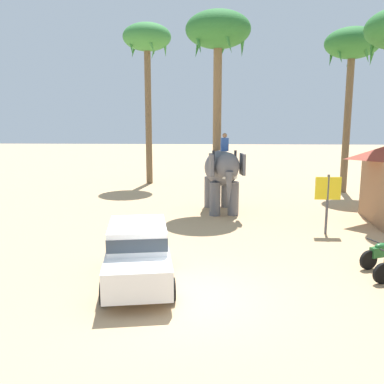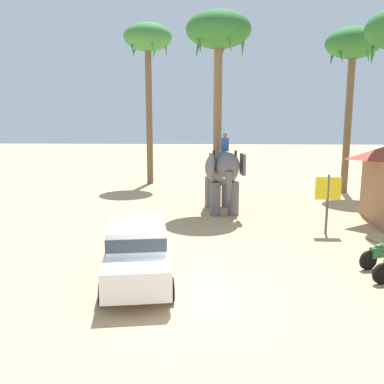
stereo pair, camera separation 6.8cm
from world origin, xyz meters
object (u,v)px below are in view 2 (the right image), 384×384
object	(u,v)px
motorcycle_end_of_row	(384,253)
palm_tree_behind_elephant	(353,49)
elephant_with_mahout	(222,172)
palm_tree_near_hut	(148,44)
signboard_yellow	(328,192)
palm_tree_far_back	(218,37)
car_sedan_foreground	(137,251)

from	to	relation	value
motorcycle_end_of_row	palm_tree_behind_elephant	distance (m)	15.73
elephant_with_mahout	palm_tree_near_hut	world-z (taller)	palm_tree_near_hut
palm_tree_near_hut	signboard_yellow	size ratio (longest dim) A/B	4.46
elephant_with_mahout	signboard_yellow	distance (m)	5.50
palm_tree_far_back	signboard_yellow	xyz separation A→B (m)	(4.30, -5.08, -6.77)
elephant_with_mahout	palm_tree_near_hut	size ratio (longest dim) A/B	0.37
motorcycle_end_of_row	elephant_with_mahout	bearing A→B (deg)	123.10
signboard_yellow	elephant_with_mahout	bearing A→B (deg)	137.76
car_sedan_foreground	palm_tree_near_hut	world-z (taller)	palm_tree_near_hut
palm_tree_behind_elephant	palm_tree_near_hut	size ratio (longest dim) A/B	0.91
car_sedan_foreground	palm_tree_behind_elephant	xyz separation A→B (m)	(10.30, 14.72, 7.57)
car_sedan_foreground	palm_tree_behind_elephant	bearing A→B (deg)	55.01
elephant_with_mahout	palm_tree_far_back	bearing A→B (deg)	99.75
motorcycle_end_of_row	palm_tree_near_hut	world-z (taller)	palm_tree_near_hut
car_sedan_foreground	palm_tree_near_hut	bearing A→B (deg)	97.12
motorcycle_end_of_row	palm_tree_far_back	xyz separation A→B (m)	(-5.08, 8.81, 7.99)
elephant_with_mahout	palm_tree_near_hut	xyz separation A→B (m)	(-4.80, 8.68, 7.37)
motorcycle_end_of_row	signboard_yellow	size ratio (longest dim) A/B	0.71
elephant_with_mahout	motorcycle_end_of_row	distance (m)	8.99
car_sedan_foreground	elephant_with_mahout	size ratio (longest dim) A/B	1.09
elephant_with_mahout	palm_tree_behind_elephant	size ratio (longest dim) A/B	0.41
car_sedan_foreground	palm_tree_behind_elephant	size ratio (longest dim) A/B	0.44
palm_tree_near_hut	elephant_with_mahout	bearing A→B (deg)	-61.05
palm_tree_near_hut	palm_tree_far_back	distance (m)	8.66
car_sedan_foreground	palm_tree_far_back	size ratio (longest dim) A/B	0.44
car_sedan_foreground	palm_tree_near_hut	size ratio (longest dim) A/B	0.40
elephant_with_mahout	palm_tree_far_back	size ratio (longest dim) A/B	0.41
palm_tree_behind_elephant	palm_tree_far_back	size ratio (longest dim) A/B	1.00
palm_tree_behind_elephant	motorcycle_end_of_row	bearing A→B (deg)	-102.21
palm_tree_behind_elephant	signboard_yellow	size ratio (longest dim) A/B	4.07
motorcycle_end_of_row	signboard_yellow	world-z (taller)	signboard_yellow
palm_tree_near_hut	signboard_yellow	world-z (taller)	palm_tree_near_hut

